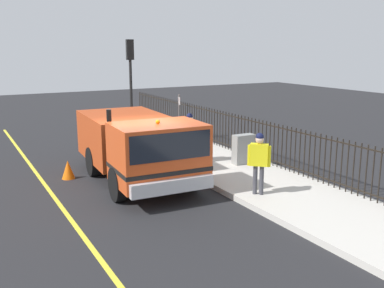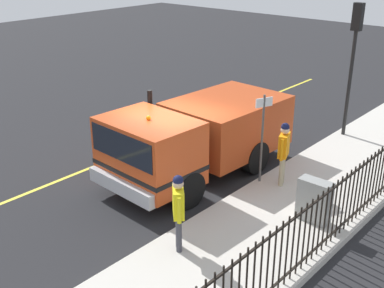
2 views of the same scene
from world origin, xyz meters
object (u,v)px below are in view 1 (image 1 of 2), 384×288
Objects in this scene: worker_standing at (259,157)px; traffic_light_near at (130,70)px; work_truck at (139,144)px; utility_cabinet at (244,149)px; pedestrian_distant at (190,132)px; street_sign at (179,122)px; traffic_cone at (68,170)px.

worker_standing is 8.84m from traffic_light_near.
work_truck is 5.72× the size of utility_cabinet.
work_truck is 1.37× the size of traffic_light_near.
street_sign reaches higher than pedestrian_distant.
traffic_light_near reaches higher than street_sign.
traffic_light_near is 4.18× the size of utility_cabinet.
traffic_cone is (-1.86, 1.53, -0.96)m from work_truck.
utility_cabinet is (3.85, -0.15, -0.58)m from work_truck.
traffic_light_near is 7.19× the size of traffic_cone.
pedestrian_distant is (2.31, 0.96, -0.02)m from work_truck.
utility_cabinet is 2.46m from street_sign.
street_sign is (3.63, -0.81, 1.39)m from traffic_cone.
pedestrian_distant is at bearing 144.20° from utility_cabinet.
street_sign reaches higher than worker_standing.
traffic_light_near is at bearing -43.74° from worker_standing.
utility_cabinet reaches higher than traffic_cone.
work_truck is at bearing 91.90° from pedestrian_distant.
worker_standing is at bearing -118.27° from utility_cabinet.
work_truck is 1.97m from street_sign.
utility_cabinet is 5.96m from traffic_cone.
work_truck is 6.18m from traffic_light_near.
pedestrian_distant is 1.98m from utility_cabinet.
worker_standing is 4.03m from pedestrian_distant.
utility_cabinet is at bearing -146.45° from pedestrian_distant.
worker_standing is (2.28, -3.07, -0.03)m from work_truck.
street_sign is at bearing -155.12° from work_truck.
traffic_cone is 3.97m from street_sign.
traffic_light_near reaches higher than utility_cabinet.
utility_cabinet is at bearing -179.58° from work_truck.
pedestrian_distant is at bearing 100.48° from traffic_light_near.
pedestrian_distant is 5.00m from traffic_light_near.
worker_standing is at bearing 158.90° from pedestrian_distant.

